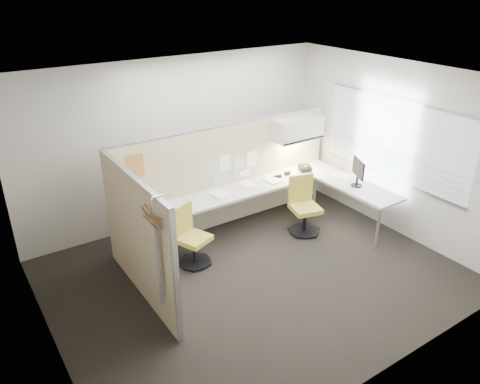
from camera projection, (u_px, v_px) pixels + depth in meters
floor at (254, 276)px, 6.77m from camera, size 5.50×4.50×0.01m
ceiling at (257, 80)px, 5.58m from camera, size 5.50×4.50×0.01m
wall_back at (178, 141)px, 7.86m from camera, size 5.50×0.02×2.80m
wall_front at (392, 268)px, 4.48m from camera, size 5.50×0.02×2.80m
wall_left at (37, 249)px, 4.79m from camera, size 0.02×4.50×2.80m
wall_right at (394, 148)px, 7.56m from camera, size 0.02×4.50×2.80m
window_pane at (394, 140)px, 7.48m from camera, size 0.01×2.80×1.30m
partition_back at (227, 175)px, 7.88m from camera, size 4.10×0.06×1.75m
partition_left at (138, 238)px, 6.01m from camera, size 0.06×2.20×1.75m
desk at (261, 195)px, 7.83m from camera, size 4.00×2.07×0.73m
overhead_bin at (298, 129)px, 8.13m from camera, size 0.90×0.36×0.38m
task_light_strip at (297, 140)px, 8.22m from camera, size 0.60×0.06×0.02m
pinned_papers at (232, 166)px, 7.82m from camera, size 1.01×0.00×0.47m
poster at (135, 166)px, 6.81m from camera, size 0.28×0.00×0.35m
chair_left at (190, 238)px, 6.90m from camera, size 0.55×0.57×0.91m
chair_right at (304, 207)px, 7.76m from camera, size 0.54×0.56×0.96m
monitor at (358, 171)px, 7.72m from camera, size 0.21×0.41×0.47m
phone at (305, 168)px, 8.41m from camera, size 0.26×0.25×0.12m
stapler at (278, 176)px, 8.14m from camera, size 0.15×0.08×0.05m
tape_dispenser at (287, 173)px, 8.26m from camera, size 0.10×0.06×0.06m
coat_hook at (153, 228)px, 5.17m from camera, size 0.18×0.46×1.38m
paper_stack_0 at (159, 212)px, 6.93m from camera, size 0.28×0.34×0.04m
paper_stack_1 at (220, 195)px, 7.48m from camera, size 0.28×0.34×0.04m
paper_stack_2 at (248, 185)px, 7.86m from camera, size 0.26×0.32×0.02m
paper_stack_3 at (273, 180)px, 8.03m from camera, size 0.23×0.30×0.02m
paper_stack_4 at (342, 176)px, 8.19m from camera, size 0.32×0.36×0.02m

